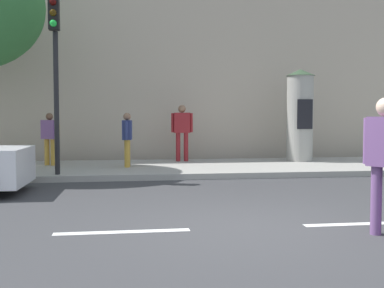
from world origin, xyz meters
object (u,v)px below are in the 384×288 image
at_px(poster_column, 300,115).
at_px(traffic_light, 55,56).
at_px(pedestrian_with_bag, 50,134).
at_px(pedestrian_in_red_top, 127,136).
at_px(pedestrian_in_dark_shirt, 182,128).

bearing_deg(poster_column, traffic_light, -159.33).
distance_m(pedestrian_with_bag, pedestrian_in_red_top, 2.29).
relative_size(pedestrian_in_red_top, pedestrian_in_dark_shirt, 0.85).
bearing_deg(traffic_light, pedestrian_in_dark_shirt, 42.33).
xyz_separation_m(traffic_light, pedestrian_in_dark_shirt, (3.36, 3.06, -1.75)).
distance_m(pedestrian_with_bag, pedestrian_in_dark_shirt, 3.92).
relative_size(pedestrian_with_bag, pedestrian_in_red_top, 1.00).
relative_size(poster_column, pedestrian_in_red_top, 1.91).
bearing_deg(pedestrian_in_dark_shirt, pedestrian_with_bag, -169.59).
bearing_deg(pedestrian_in_red_top, poster_column, 11.28).
bearing_deg(traffic_light, pedestrian_with_bag, 101.78).
relative_size(pedestrian_with_bag, pedestrian_in_dark_shirt, 0.85).
bearing_deg(pedestrian_in_dark_shirt, pedestrian_in_red_top, -138.79).
relative_size(traffic_light, pedestrian_with_bag, 2.78).
relative_size(traffic_light, poster_column, 1.45).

